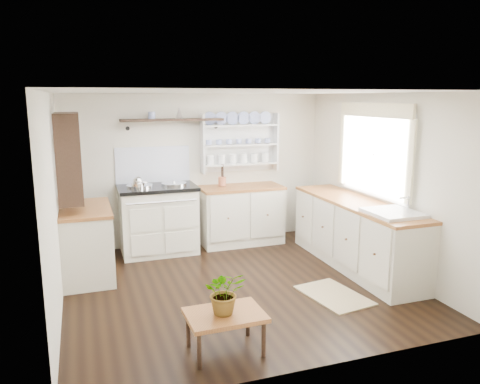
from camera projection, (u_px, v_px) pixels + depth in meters
name	position (u px, v px, depth m)	size (l,w,h in m)	color
floor	(237.00, 285.00, 5.69)	(4.00, 3.80, 0.01)	black
wall_back	(198.00, 169.00, 7.22)	(4.00, 0.02, 2.30)	beige
wall_right	(382.00, 183.00, 6.10)	(0.02, 3.80, 2.30)	beige
wall_left	(54.00, 205.00, 4.82)	(0.02, 3.80, 2.30)	beige
ceiling	(237.00, 92.00, 5.23)	(4.00, 3.80, 0.01)	white
window	(374.00, 150.00, 6.14)	(0.08, 1.55, 1.22)	white
aga_cooker	(158.00, 219.00, 6.82)	(1.11, 0.77, 1.02)	silver
back_cabinets	(241.00, 214.00, 7.27)	(1.27, 0.63, 0.90)	beige
right_cabinets	(356.00, 233.00, 6.23)	(0.62, 2.43, 0.90)	beige
belfast_sink	(393.00, 223.00, 5.47)	(0.55, 0.60, 0.45)	white
left_cabinets	(87.00, 241.00, 5.89)	(0.62, 1.13, 0.90)	beige
plate_rack	(238.00, 142.00, 7.31)	(1.20, 0.22, 0.90)	white
high_shelf	(172.00, 121.00, 6.83)	(1.50, 0.29, 0.16)	black
left_shelving	(69.00, 156.00, 5.63)	(0.28, 0.80, 1.05)	black
kettle	(138.00, 185.00, 6.52)	(0.18, 0.18, 0.22)	silver
utensil_crock	(222.00, 181.00, 7.15)	(0.12, 0.12, 0.14)	#AD5E3F
center_table	(225.00, 318.00, 4.14)	(0.69, 0.50, 0.37)	brown
potted_plant	(225.00, 292.00, 4.09)	(0.36, 0.31, 0.40)	#3F7233
floor_rug	(334.00, 295.00, 5.37)	(0.55, 0.85, 0.02)	olive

